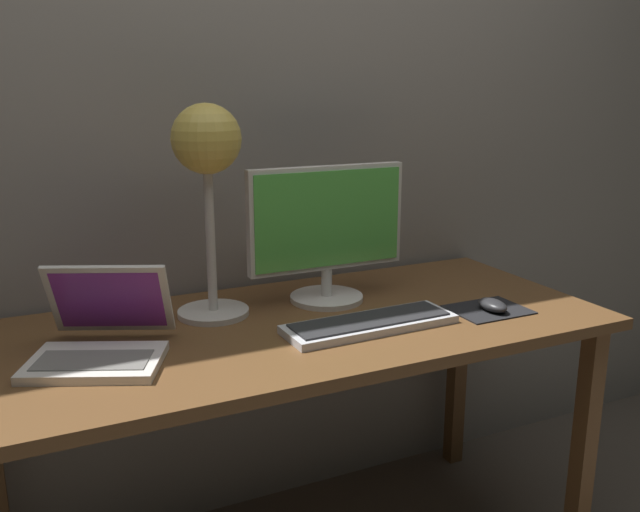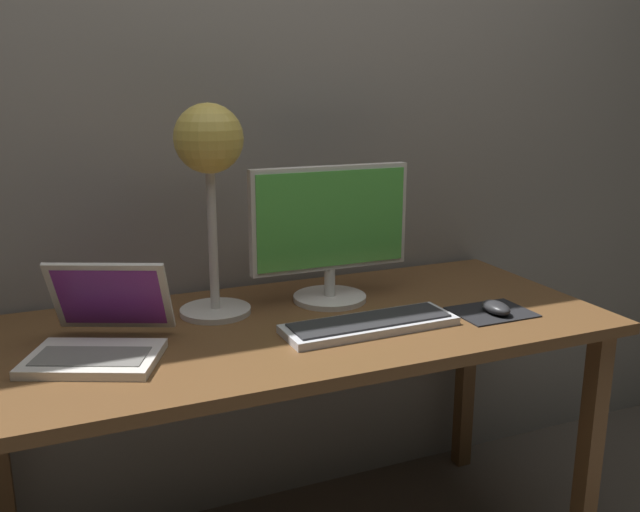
{
  "view_description": "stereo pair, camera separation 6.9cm",
  "coord_description": "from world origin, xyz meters",
  "views": [
    {
      "loc": [
        -0.64,
        -1.49,
        1.33
      ],
      "look_at": [
        0.04,
        -0.05,
        0.92
      ],
      "focal_mm": 37.79,
      "sensor_mm": 36.0,
      "label": 1
    },
    {
      "loc": [
        -0.57,
        -1.52,
        1.33
      ],
      "look_at": [
        0.04,
        -0.05,
        0.92
      ],
      "focal_mm": 37.79,
      "sensor_mm": 36.0,
      "label": 2
    }
  ],
  "objects": [
    {
      "name": "monitor",
      "position": [
        0.15,
        0.12,
        0.94
      ],
      "size": [
        0.45,
        0.2,
        0.38
      ],
      "color": "silver",
      "rests_on": "desk"
    },
    {
      "name": "laptop",
      "position": [
        -0.47,
        -0.02,
        0.8
      ],
      "size": [
        0.37,
        0.37,
        0.2
      ],
      "color": "silver",
      "rests_on": "desk"
    },
    {
      "name": "mouse",
      "position": [
        0.5,
        -0.15,
        0.76
      ],
      "size": [
        0.06,
        0.1,
        0.03
      ],
      "primitive_type": "ellipsoid",
      "color": "#28282B",
      "rests_on": "mousepad"
    },
    {
      "name": "desk",
      "position": [
        0.0,
        0.0,
        0.66
      ],
      "size": [
        1.6,
        0.7,
        0.74
      ],
      "color": "brown",
      "rests_on": "ground"
    },
    {
      "name": "keyboard_main",
      "position": [
        0.15,
        -0.12,
        0.75
      ],
      "size": [
        0.44,
        0.15,
        0.03
      ],
      "color": "silver",
      "rests_on": "desk"
    },
    {
      "name": "desk_lamp",
      "position": [
        -0.17,
        0.14,
        1.15
      ],
      "size": [
        0.19,
        0.19,
        0.54
      ],
      "color": "beige",
      "rests_on": "desk"
    },
    {
      "name": "mousepad",
      "position": [
        0.5,
        -0.14,
        0.74
      ],
      "size": [
        0.2,
        0.16,
        0.0
      ],
      "primitive_type": "cube",
      "color": "black",
      "rests_on": "desk"
    },
    {
      "name": "back_wall",
      "position": [
        0.0,
        0.4,
        1.3
      ],
      "size": [
        4.8,
        0.06,
        2.6
      ],
      "primitive_type": "cube",
      "color": "gray",
      "rests_on": "ground"
    }
  ]
}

